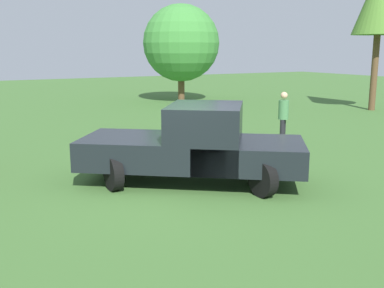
% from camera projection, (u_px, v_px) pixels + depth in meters
% --- Properties ---
extents(ground_plane, '(80.00, 80.00, 0.00)m').
position_uv_depth(ground_plane, '(185.00, 188.00, 10.10)').
color(ground_plane, '#3D662D').
extents(pickup_truck, '(4.57, 5.16, 1.80)m').
position_uv_depth(pickup_truck, '(198.00, 143.00, 10.31)').
color(pickup_truck, black).
rests_on(pickup_truck, ground_plane).
extents(person_bystander, '(0.45, 0.45, 1.68)m').
position_uv_depth(person_bystander, '(283.00, 115.00, 14.56)').
color(person_bystander, black).
rests_on(person_bystander, ground_plane).
extents(tree_back_right, '(4.40, 4.40, 5.56)m').
position_uv_depth(tree_back_right, '(181.00, 43.00, 26.29)').
color(tree_back_right, brown).
rests_on(tree_back_right, ground_plane).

